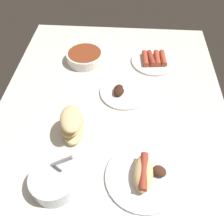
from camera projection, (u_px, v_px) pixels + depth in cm
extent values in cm
cube|color=silver|center=(112.00, 111.00, 98.34)|extent=(120.00, 90.00, 3.00)
cylinder|color=silver|center=(54.00, 181.00, 74.10)|extent=(14.14, 14.14, 5.72)
cylinder|color=beige|center=(53.00, 180.00, 73.24)|extent=(12.44, 12.44, 2.58)
cube|color=#B7B7BC|center=(59.00, 162.00, 71.63)|extent=(3.62, 11.17, 12.40)
ellipsoid|color=#E5C689|center=(74.00, 131.00, 87.80)|extent=(12.57, 8.39, 3.60)
ellipsoid|color=#DBB77A|center=(72.00, 124.00, 85.38)|extent=(12.73, 8.67, 3.60)
ellipsoid|color=#E5C689|center=(71.00, 119.00, 82.18)|extent=(13.02, 9.25, 3.60)
cylinder|color=white|center=(125.00, 92.00, 102.59)|extent=(20.29, 20.29, 1.00)
ellipsoid|color=#381E14|center=(119.00, 88.00, 101.46)|extent=(5.25, 5.15, 2.58)
ellipsoid|color=#381E14|center=(119.00, 91.00, 100.32)|extent=(6.24, 5.67, 2.47)
cylinder|color=white|center=(154.00, 61.00, 116.03)|extent=(20.70, 20.70, 1.00)
cylinder|color=#AD472D|center=(163.00, 58.00, 114.82)|extent=(10.18, 3.20, 2.53)
cylinder|color=#AD472D|center=(157.00, 58.00, 114.74)|extent=(10.15, 3.05, 2.53)
cylinder|color=#9E3828|center=(151.00, 58.00, 114.66)|extent=(10.31, 4.19, 2.53)
cylinder|color=#AD472D|center=(145.00, 59.00, 114.58)|extent=(10.19, 3.26, 2.53)
cylinder|color=white|center=(142.00, 177.00, 77.59)|extent=(23.45, 23.45, 1.00)
ellipsoid|color=#DBB77A|center=(143.00, 173.00, 75.56)|extent=(13.17, 6.77, 4.40)
cylinder|color=#9E3828|center=(144.00, 171.00, 74.64)|extent=(12.31, 3.14, 2.40)
ellipsoid|color=#472819|center=(159.00, 171.00, 76.84)|extent=(5.38, 5.64, 2.80)
cylinder|color=white|center=(85.00, 57.00, 115.36)|extent=(16.93, 16.93, 4.55)
cylinder|color=maroon|center=(85.00, 54.00, 113.95)|extent=(15.24, 15.24, 1.00)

